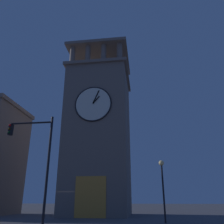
{
  "coord_description": "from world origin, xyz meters",
  "views": [
    {
      "loc": [
        -8.3,
        26.09,
        1.66
      ],
      "look_at": [
        -4.47,
        -3.02,
        12.62
      ],
      "focal_mm": 37.97,
      "sensor_mm": 36.0,
      "label": 1
    }
  ],
  "objects": [
    {
      "name": "ground_plane",
      "position": [
        0.0,
        0.0,
        0.0
      ],
      "size": [
        200.0,
        200.0,
        0.0
      ],
      "primitive_type": "plane",
      "color": "#4C4C51"
    },
    {
      "name": "street_lamp",
      "position": [
        -9.79,
        5.67,
        3.38
      ],
      "size": [
        0.44,
        0.44,
        4.8
      ],
      "color": "black",
      "rests_on": "ground_plane"
    },
    {
      "name": "traffic_signal_mid",
      "position": [
        -1.45,
        11.56,
        4.54
      ],
      "size": [
        3.1,
        0.41,
        6.97
      ],
      "color": "black",
      "rests_on": "ground_plane"
    },
    {
      "name": "clocktower",
      "position": [
        -2.83,
        -2.99,
        9.41
      ],
      "size": [
        7.98,
        9.08,
        23.55
      ],
      "color": "#75665B",
      "rests_on": "ground_plane"
    }
  ]
}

